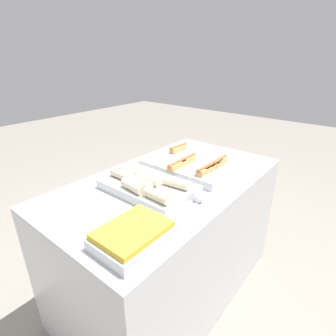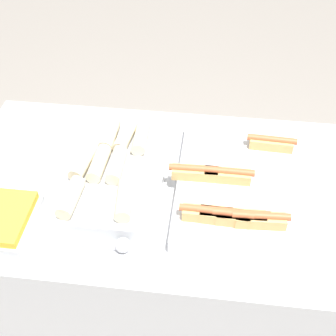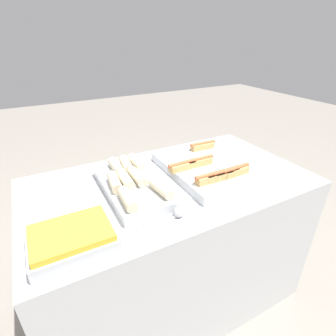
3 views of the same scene
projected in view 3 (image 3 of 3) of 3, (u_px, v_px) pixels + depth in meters
ground_plane at (170, 291)px, 1.77m from camera, size 12.00×12.00×0.00m
counter at (170, 243)px, 1.57m from camera, size 1.47×0.81×0.86m
tray_hotdogs at (203, 168)px, 1.43m from camera, size 0.42×0.55×0.10m
tray_wraps at (136, 183)px, 1.28m from camera, size 0.31×0.50×0.10m
tray_side_front at (72, 239)px, 0.94m from camera, size 0.30×0.22×0.07m
serving_spoon_near at (176, 214)px, 1.09m from camera, size 0.22×0.05×0.05m
serving_spoon_far at (128, 162)px, 1.53m from camera, size 0.21×0.05×0.05m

